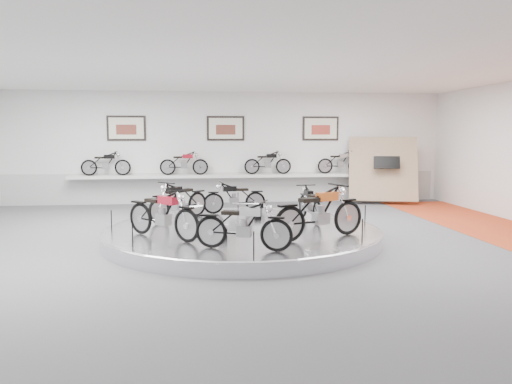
{
  "coord_description": "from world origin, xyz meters",
  "views": [
    {
      "loc": [
        -1.0,
        -11.14,
        2.47
      ],
      "look_at": [
        0.36,
        0.6,
        1.11
      ],
      "focal_mm": 35.0,
      "sensor_mm": 36.0,
      "label": 1
    }
  ],
  "objects": [
    {
      "name": "poster_center",
      "position": [
        0.0,
        6.96,
        2.7
      ],
      "size": [
        1.35,
        0.06,
        0.88
      ],
      "primitive_type": "cube",
      "color": "white",
      "rests_on": "wall_back"
    },
    {
      "name": "display_panel",
      "position": [
        5.6,
        6.1,
        1.25
      ],
      "size": [
        2.56,
        1.52,
        2.3
      ],
      "primitive_type": "cube",
      "rotation": [
        -0.35,
        0.0,
        -0.26
      ],
      "color": "tan",
      "rests_on": "floor"
    },
    {
      "name": "shelf_bike_d",
      "position": [
        4.2,
        6.7,
        1.42
      ],
      "size": [
        1.22,
        0.43,
        0.73
      ],
      "primitive_type": null,
      "color": "silver",
      "rests_on": "shelf"
    },
    {
      "name": "shelf_bike_b",
      "position": [
        -1.5,
        6.7,
        1.42
      ],
      "size": [
        1.22,
        0.43,
        0.73
      ],
      "primitive_type": null,
      "color": "maroon",
      "rests_on": "shelf"
    },
    {
      "name": "shelf_bike_c",
      "position": [
        1.5,
        6.7,
        1.42
      ],
      "size": [
        1.22,
        0.43,
        0.73
      ],
      "primitive_type": null,
      "color": "black",
      "rests_on": "shelf"
    },
    {
      "name": "floor",
      "position": [
        0.0,
        0.0,
        0.0
      ],
      "size": [
        16.0,
        16.0,
        0.0
      ],
      "primitive_type": "plane",
      "color": "#515053",
      "rests_on": "ground"
    },
    {
      "name": "display_platform",
      "position": [
        0.0,
        0.3,
        0.15
      ],
      "size": [
        6.4,
        6.4,
        0.3
      ],
      "primitive_type": "cylinder",
      "color": "silver",
      "rests_on": "floor"
    },
    {
      "name": "shelf_bike_a",
      "position": [
        -4.2,
        6.7,
        1.42
      ],
      "size": [
        1.22,
        0.43,
        0.73
      ],
      "primitive_type": null,
      "color": "black",
      "rests_on": "shelf"
    },
    {
      "name": "bike_e",
      "position": [
        -0.17,
        -1.91,
        0.77
      ],
      "size": [
        1.71,
        1.11,
        0.95
      ],
      "primitive_type": null,
      "rotation": [
        0.0,
        0.0,
        5.92
      ],
      "color": "silver",
      "rests_on": "display_platform"
    },
    {
      "name": "wall_back",
      "position": [
        0.0,
        7.0,
        2.0
      ],
      "size": [
        16.0,
        0.0,
        16.0
      ],
      "primitive_type": "plane",
      "rotation": [
        1.57,
        0.0,
        0.0
      ],
      "color": "white",
      "rests_on": "floor"
    },
    {
      "name": "poster_right",
      "position": [
        3.5,
        6.96,
        2.7
      ],
      "size": [
        1.35,
        0.06,
        0.88
      ],
      "primitive_type": "cube",
      "color": "white",
      "rests_on": "wall_back"
    },
    {
      "name": "bike_f",
      "position": [
        1.52,
        -1.05,
        0.86
      ],
      "size": [
        2.03,
        1.39,
        1.13
      ],
      "primitive_type": null,
      "rotation": [
        0.0,
        0.0,
        6.7
      ],
      "color": "#AE4B19",
      "rests_on": "display_platform"
    },
    {
      "name": "dado_band",
      "position": [
        0.0,
        6.98,
        0.55
      ],
      "size": [
        15.68,
        0.04,
        1.1
      ],
      "primitive_type": "cube",
      "color": "#BCBCBA",
      "rests_on": "floor"
    },
    {
      "name": "poster_left",
      "position": [
        -3.5,
        6.96,
        2.7
      ],
      "size": [
        1.35,
        0.06,
        0.88
      ],
      "primitive_type": "cube",
      "color": "white",
      "rests_on": "wall_back"
    },
    {
      "name": "bike_c",
      "position": [
        -1.51,
        1.61,
        0.8
      ],
      "size": [
        1.61,
        1.66,
        1.01
      ],
      "primitive_type": null,
      "rotation": [
        0.0,
        0.0,
        3.96
      ],
      "color": "black",
      "rests_on": "display_platform"
    },
    {
      "name": "bike_b",
      "position": [
        -0.01,
        2.56,
        0.74
      ],
      "size": [
        1.56,
        0.73,
        0.88
      ],
      "primitive_type": null,
      "rotation": [
        0.0,
        0.0,
        3.28
      ],
      "color": "black",
      "rests_on": "display_platform"
    },
    {
      "name": "platform_rim",
      "position": [
        0.0,
        0.3,
        0.27
      ],
      "size": [
        6.4,
        6.4,
        0.1
      ],
      "primitive_type": "torus",
      "color": "#B2B2BA",
      "rests_on": "display_platform"
    },
    {
      "name": "wall_front",
      "position": [
        0.0,
        -7.0,
        2.0
      ],
      "size": [
        16.0,
        0.0,
        16.0
      ],
      "primitive_type": "plane",
      "rotation": [
        -1.57,
        0.0,
        0.0
      ],
      "color": "white",
      "rests_on": "floor"
    },
    {
      "name": "shelf",
      "position": [
        0.0,
        6.7,
        1.0
      ],
      "size": [
        11.0,
        0.55,
        0.1
      ],
      "primitive_type": "cube",
      "color": "silver",
      "rests_on": "wall_back"
    },
    {
      "name": "bike_d",
      "position": [
        -1.76,
        -0.64,
        0.83
      ],
      "size": [
        1.73,
        1.7,
        1.06
      ],
      "primitive_type": null,
      "rotation": [
        0.0,
        0.0,
        5.51
      ],
      "color": "maroon",
      "rests_on": "display_platform"
    },
    {
      "name": "bike_a",
      "position": [
        1.79,
        1.09,
        0.75
      ],
      "size": [
        0.65,
        1.55,
        0.89
      ],
      "primitive_type": null,
      "rotation": [
        0.0,
        0.0,
        1.65
      ],
      "color": "black",
      "rests_on": "display_platform"
    },
    {
      "name": "ceiling",
      "position": [
        0.0,
        0.0,
        4.0
      ],
      "size": [
        16.0,
        16.0,
        0.0
      ],
      "primitive_type": "plane",
      "rotation": [
        3.14,
        0.0,
        0.0
      ],
      "color": "white",
      "rests_on": "wall_back"
    }
  ]
}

